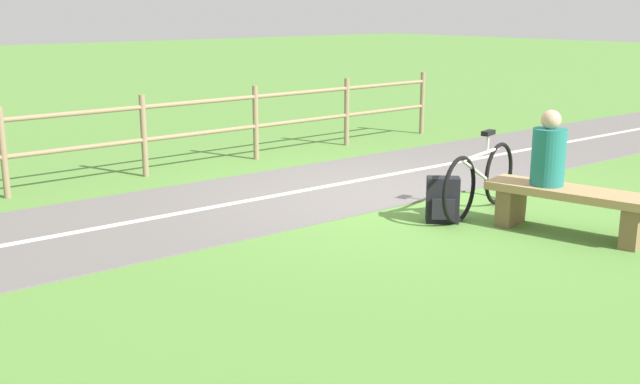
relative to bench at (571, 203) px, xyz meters
name	(u,v)px	position (x,y,z in m)	size (l,w,h in m)	color
ground_plane	(393,197)	(2.16, 0.27, -0.31)	(80.00, 80.00, 0.00)	#548438
paved_path	(20,243)	(3.11, 4.27, -0.31)	(2.44, 36.00, 0.02)	#66605E
path_centre_line	(20,242)	(3.11, 4.27, -0.30)	(0.10, 32.00, 0.00)	silver
bench	(571,203)	(0.00, 0.00, 0.00)	(1.70, 0.81, 0.46)	#A88456
person_seated	(549,153)	(0.25, 0.06, 0.47)	(0.39, 0.39, 0.75)	#1E6B66
bicycle	(480,179)	(1.07, 0.05, 0.06)	(0.44, 1.65, 0.88)	black
backpack	(443,200)	(1.08, 0.64, -0.08)	(0.36, 0.37, 0.48)	black
fence_roadside	(3,144)	(5.01, 3.77, 0.32)	(0.28, 14.39, 1.07)	#847051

